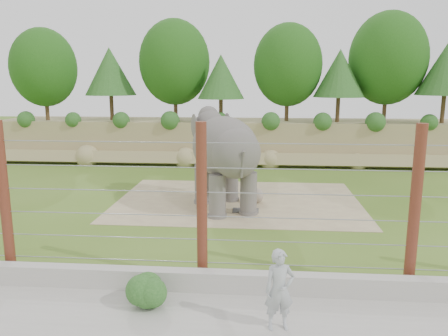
# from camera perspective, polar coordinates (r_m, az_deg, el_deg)

# --- Properties ---
(ground) EXTENTS (90.00, 90.00, 0.00)m
(ground) POSITION_cam_1_polar(r_m,az_deg,el_deg) (15.47, -0.62, -7.28)
(ground) COLOR #3F6318
(ground) RESTS_ON ground
(back_embankment) EXTENTS (30.00, 5.52, 8.77)m
(back_embankment) POSITION_cam_1_polar(r_m,az_deg,el_deg) (27.30, 3.13, 9.26)
(back_embankment) COLOR tan
(back_embankment) RESTS_ON ground
(dirt_patch) EXTENTS (10.00, 7.00, 0.02)m
(dirt_patch) POSITION_cam_1_polar(r_m,az_deg,el_deg) (18.29, 1.83, -4.30)
(dirt_patch) COLOR tan
(dirt_patch) RESTS_ON ground
(drain_grate) EXTENTS (1.00, 0.60, 0.03)m
(drain_grate) POSITION_cam_1_polar(r_m,az_deg,el_deg) (16.89, 2.84, -5.55)
(drain_grate) COLOR #262628
(drain_grate) RESTS_ON dirt_patch
(elephant) EXTENTS (3.69, 5.09, 3.79)m
(elephant) POSITION_cam_1_polar(r_m,az_deg,el_deg) (16.80, 0.05, 0.90)
(elephant) COLOR #59544F
(elephant) RESTS_ON ground
(stone_ball) EXTENTS (0.62, 0.62, 0.62)m
(stone_ball) POSITION_cam_1_polar(r_m,az_deg,el_deg) (17.92, 4.21, -3.61)
(stone_ball) COLOR gray
(stone_ball) RESTS_ON dirt_patch
(retaining_wall) EXTENTS (26.00, 0.35, 0.50)m
(retaining_wall) POSITION_cam_1_polar(r_m,az_deg,el_deg) (10.76, -3.18, -14.47)
(retaining_wall) COLOR #ABA79E
(retaining_wall) RESTS_ON ground
(barrier_fence) EXTENTS (20.26, 0.26, 4.00)m
(barrier_fence) POSITION_cam_1_polar(r_m,az_deg,el_deg) (10.60, -2.92, -4.74)
(barrier_fence) COLOR #542317
(barrier_fence) RESTS_ON ground
(walkway_shrub) EXTENTS (0.71, 0.71, 0.71)m
(walkway_shrub) POSITION_cam_1_polar(r_m,az_deg,el_deg) (10.21, -10.14, -15.42)
(walkway_shrub) COLOR #21501B
(walkway_shrub) RESTS_ON walkway
(zookeeper) EXTENTS (0.68, 0.52, 1.67)m
(zookeeper) POSITION_cam_1_polar(r_m,az_deg,el_deg) (9.08, 7.25, -15.51)
(zookeeper) COLOR silver
(zookeeper) RESTS_ON walkway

